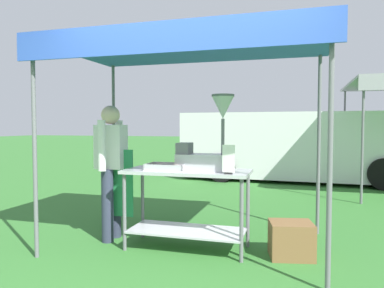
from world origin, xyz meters
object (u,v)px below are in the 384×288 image
(stall_canopy, at_px, (189,51))
(vendor, at_px, (112,165))
(donut_tray, at_px, (167,168))
(menu_sign, at_px, (228,161))
(donut_fryer, at_px, (208,144))
(supply_crate, at_px, (291,240))
(van_white, at_px, (299,145))
(donut_cart, at_px, (187,193))

(stall_canopy, xyz_separation_m, vendor, (-0.96, -0.03, -1.30))
(donut_tray, xyz_separation_m, menu_sign, (0.71, -0.14, 0.11))
(donut_tray, height_order, menu_sign, menu_sign)
(donut_tray, xyz_separation_m, vendor, (-0.75, 0.13, -0.00))
(vendor, bearing_deg, stall_canopy, 1.93)
(donut_fryer, relative_size, menu_sign, 2.78)
(supply_crate, relative_size, van_white, 0.09)
(donut_fryer, relative_size, van_white, 0.14)
(supply_crate, distance_m, van_white, 5.77)
(donut_cart, relative_size, menu_sign, 4.69)
(vendor, bearing_deg, supply_crate, -0.79)
(donut_tray, distance_m, menu_sign, 0.74)
(stall_canopy, distance_m, donut_fryer, 1.06)
(donut_fryer, xyz_separation_m, menu_sign, (0.27, -0.21, -0.16))
(donut_fryer, distance_m, van_white, 5.85)
(donut_cart, distance_m, vendor, 1.01)
(stall_canopy, distance_m, supply_crate, 2.31)
(vendor, xyz_separation_m, van_white, (2.17, 5.69, -0.02))
(supply_crate, bearing_deg, donut_cart, -178.08)
(donut_fryer, bearing_deg, supply_crate, 2.18)
(donut_cart, bearing_deg, donut_fryer, 0.94)
(donut_tray, bearing_deg, stall_canopy, 37.96)
(menu_sign, height_order, vendor, vendor)
(donut_fryer, xyz_separation_m, vendor, (-1.20, 0.06, -0.27))
(stall_canopy, bearing_deg, donut_cart, -90.00)
(stall_canopy, bearing_deg, supply_crate, -3.14)
(menu_sign, relative_size, van_white, 0.05)
(donut_tray, distance_m, vendor, 0.77)
(donut_fryer, relative_size, supply_crate, 1.65)
(donut_cart, height_order, van_white, van_white)
(stall_canopy, xyz_separation_m, supply_crate, (1.12, -0.06, -2.02))
(donut_cart, relative_size, donut_fryer, 1.69)
(donut_cart, height_order, donut_fryer, donut_fryer)
(supply_crate, bearing_deg, donut_fryer, -177.82)
(menu_sign, bearing_deg, donut_fryer, 141.96)
(stall_canopy, distance_m, donut_cart, 1.58)
(donut_fryer, distance_m, menu_sign, 0.38)
(donut_cart, relative_size, van_white, 0.24)
(stall_canopy, distance_m, van_white, 5.94)
(donut_fryer, bearing_deg, stall_canopy, 157.68)
(supply_crate, height_order, van_white, van_white)
(supply_crate, bearing_deg, vendor, 179.21)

